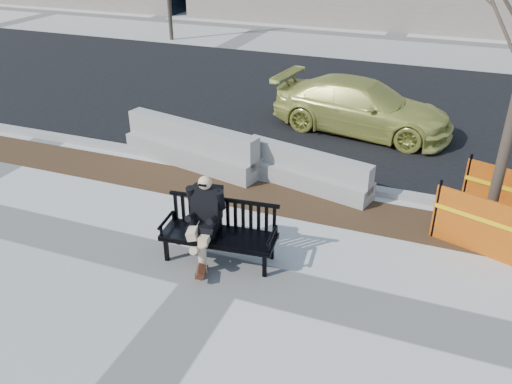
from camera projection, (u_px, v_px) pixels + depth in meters
ground at (219, 273)px, 8.28m from camera, size 120.00×120.00×0.00m
mulch_strip at (275, 199)px, 10.42m from camera, size 40.00×1.20×0.02m
asphalt_street at (345, 104)px, 15.52m from camera, size 60.00×10.40×0.01m
curb at (290, 176)px, 11.17m from camera, size 60.00×0.25×0.12m
bench at (220, 259)px, 8.62m from camera, size 1.93×0.87×1.00m
seated_man at (206, 255)px, 8.72m from camera, size 0.70×1.05×1.39m
tree_fence at (485, 234)px, 9.30m from camera, size 2.77×2.77×5.47m
sedan at (360, 131)px, 13.62m from camera, size 4.72×2.44×1.31m
jersey_barrier_left at (193, 164)px, 11.87m from camera, size 3.45×1.40×0.97m
jersey_barrier_right at (306, 186)px, 10.89m from camera, size 2.84×1.19×0.80m
far_tree_left at (172, 39)px, 23.31m from camera, size 2.37×2.37×5.05m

